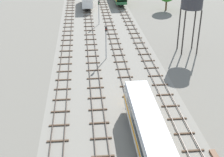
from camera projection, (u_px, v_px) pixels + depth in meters
ground_plane at (101, 34)px, 67.71m from camera, size 480.00×480.00×0.00m
ballast_bed at (101, 34)px, 67.71m from camera, size 18.17×176.00×0.01m
track_far_left at (68, 33)px, 67.94m from camera, size 2.40×126.00×0.29m
track_left at (90, 32)px, 68.34m from camera, size 2.40×126.00×0.29m
track_centre_left at (112, 32)px, 68.74m from camera, size 2.40×126.00×0.29m
track_centre at (133, 31)px, 69.15m from camera, size 2.40×126.00×0.29m
diesel_railcar_centre_left_nearest at (152, 141)px, 30.38m from camera, size 2.96×20.50×3.80m
signal_post_nearest at (106, 39)px, 53.64m from camera, size 0.28×0.47×5.96m
signal_post_near at (99, 10)px, 72.51m from camera, size 0.28×0.47×5.51m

